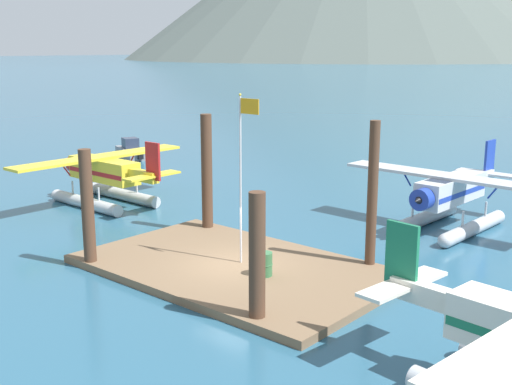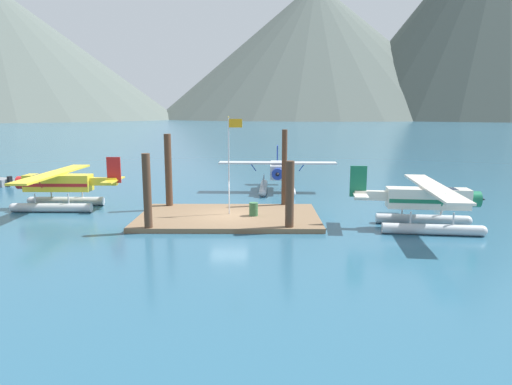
% 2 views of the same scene
% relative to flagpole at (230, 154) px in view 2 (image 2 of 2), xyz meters
% --- Properties ---
extents(ground_plane, '(1200.00, 1200.00, 0.00)m').
position_rel_flagpole_xyz_m(ground_plane, '(-0.14, -0.33, -4.31)').
color(ground_plane, '#285670').
extents(dock_platform, '(11.90, 7.35, 0.30)m').
position_rel_flagpole_xyz_m(dock_platform, '(-0.14, -0.33, -4.16)').
color(dock_platform, brown).
rests_on(dock_platform, ground).
extents(piling_near_left, '(0.48, 0.48, 4.71)m').
position_rel_flagpole_xyz_m(piling_near_left, '(-4.68, -3.71, -1.96)').
color(piling_near_left, '#4C3323').
rests_on(piling_near_left, ground).
extents(piling_near_right, '(0.52, 0.52, 4.25)m').
position_rel_flagpole_xyz_m(piling_near_right, '(3.70, -3.49, -2.18)').
color(piling_near_right, '#4C3323').
rests_on(piling_near_right, ground).
extents(piling_far_left, '(0.50, 0.50, 5.53)m').
position_rel_flagpole_xyz_m(piling_far_left, '(-4.70, 2.77, -1.55)').
color(piling_far_left, '#4C3323').
rests_on(piling_far_left, ground).
extents(piling_far_right, '(0.39, 0.39, 5.83)m').
position_rel_flagpole_xyz_m(piling_far_right, '(3.74, 3.14, -1.40)').
color(piling_far_right, '#4C3323').
rests_on(piling_far_right, ground).
extents(flagpole, '(0.95, 0.10, 6.50)m').
position_rel_flagpole_xyz_m(flagpole, '(0.00, 0.00, 0.00)').
color(flagpole, silver).
rests_on(flagpole, dock_platform).
extents(fuel_drum, '(0.62, 0.62, 0.88)m').
position_rel_flagpole_xyz_m(fuel_drum, '(1.52, -0.54, -3.57)').
color(fuel_drum, '#33663D').
rests_on(fuel_drum, dock_platform).
extents(mooring_buoy, '(0.69, 0.69, 0.69)m').
position_rel_flagpole_xyz_m(mooring_buoy, '(15.65, 4.18, -3.97)').
color(mooring_buoy, orange).
rests_on(mooring_buoy, ground).
extents(mountain_ridge_west_peak, '(330.76, 330.76, 211.66)m').
position_rel_flagpole_xyz_m(mountain_ridge_west_peak, '(238.75, 439.67, 101.52)').
color(mountain_ridge_west_peak, '#424C47').
rests_on(mountain_ridge_west_peak, ground).
extents(mountain_ridge_east_peak, '(347.93, 347.93, 145.52)m').
position_rel_flagpole_xyz_m(mountain_ridge_east_peak, '(63.29, 487.08, 68.45)').
color(mountain_ridge_east_peak, '#4C5651').
rests_on(mountain_ridge_east_peak, ground).
extents(seaplane_silver_bow_right, '(10.45, 7.98, 3.84)m').
position_rel_flagpole_xyz_m(seaplane_silver_bow_right, '(3.54, 10.59, -2.74)').
color(seaplane_silver_bow_right, '#B7BABF').
rests_on(seaplane_silver_bow_right, ground).
extents(seaplane_cream_stbd_aft, '(7.95, 10.49, 3.84)m').
position_rel_flagpole_xyz_m(seaplane_cream_stbd_aft, '(12.11, -2.89, -2.74)').
color(seaplane_cream_stbd_aft, '#B7BABF').
rests_on(seaplane_cream_stbd_aft, ground).
extents(seaplane_yellow_port_fwd, '(7.98, 10.41, 3.84)m').
position_rel_flagpole_xyz_m(seaplane_yellow_port_fwd, '(-12.93, 3.04, -2.74)').
color(seaplane_yellow_port_fwd, '#B7BABF').
rests_on(seaplane_yellow_port_fwd, ground).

